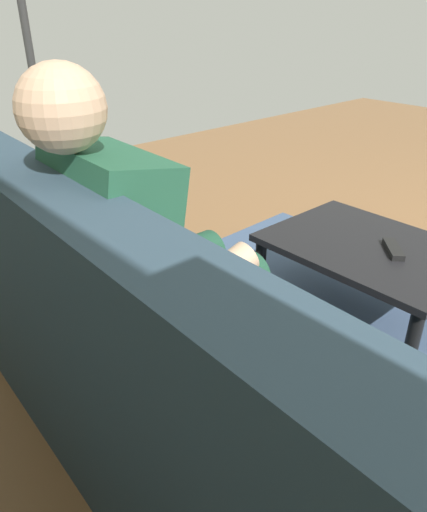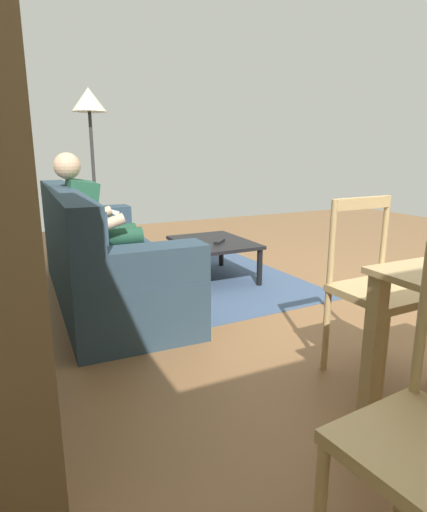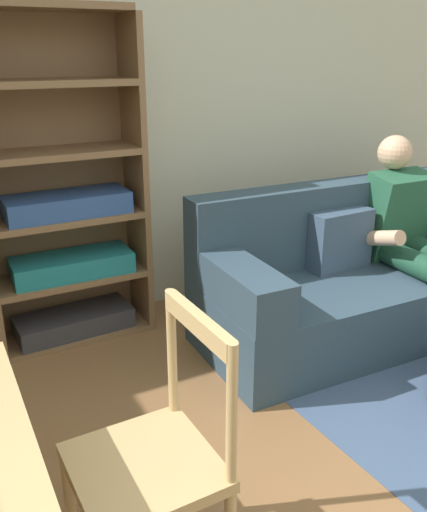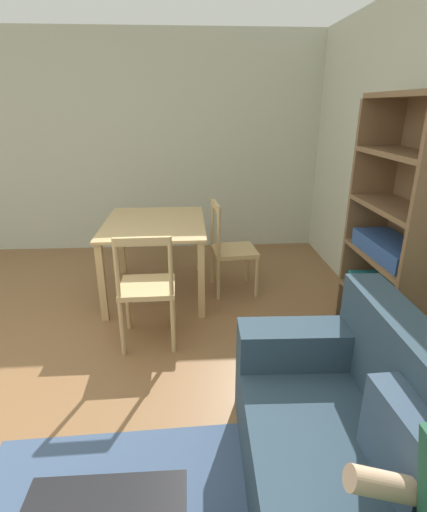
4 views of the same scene
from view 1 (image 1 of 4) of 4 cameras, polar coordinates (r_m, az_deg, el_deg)
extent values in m
cube|color=#2D4251|center=(1.52, 0.00, -16.82)|extent=(2.21, 0.88, 0.39)
cube|color=#2D4251|center=(1.11, -12.30, -7.18)|extent=(2.19, 0.27, 0.49)
cube|color=#2D4251|center=(2.07, -17.65, 5.04)|extent=(0.26, 0.82, 0.23)
cube|color=#384C62|center=(1.10, 0.17, -11.24)|extent=(0.41, 0.16, 0.36)
cube|color=#23563D|center=(1.35, -12.86, 0.68)|extent=(0.41, 0.32, 0.57)
sphere|color=#DBAD89|center=(1.20, -17.65, 16.38)|extent=(0.21, 0.21, 0.21)
cylinder|color=#1C4530|center=(1.49, -1.06, -4.61)|extent=(0.16, 0.44, 0.15)
cylinder|color=#DBAD89|center=(1.77, 4.64, -9.44)|extent=(0.11, 0.11, 0.39)
cube|color=black|center=(1.91, 6.21, -12.22)|extent=(0.11, 0.24, 0.08)
cylinder|color=#1C4530|center=(1.65, -5.90, -1.44)|extent=(0.16, 0.44, 0.15)
cylinder|color=#DBAD89|center=(1.90, -0.02, -6.39)|extent=(0.11, 0.11, 0.39)
cube|color=black|center=(2.03, 1.73, -9.22)|extent=(0.11, 0.24, 0.08)
cylinder|color=#DBAD89|center=(1.27, -1.32, -4.11)|extent=(0.10, 0.35, 0.19)
cylinder|color=#DBAD89|center=(1.64, -12.36, 3.05)|extent=(0.10, 0.35, 0.19)
cube|color=white|center=(1.70, -7.78, 5.77)|extent=(0.04, 0.16, 0.08)
cube|color=black|center=(2.14, 18.02, 1.00)|extent=(0.82, 0.62, 0.03)
cylinder|color=black|center=(2.60, 13.77, 1.99)|extent=(0.05, 0.05, 0.33)
cylinder|color=black|center=(1.89, 22.36, -10.23)|extent=(0.05, 0.05, 0.33)
cylinder|color=black|center=(2.22, 5.55, -2.03)|extent=(0.05, 0.05, 0.33)
cube|color=black|center=(2.10, 20.60, 0.77)|extent=(0.15, 0.16, 0.02)
cube|color=#3D5170|center=(2.31, 16.79, -6.60)|extent=(2.05, 1.47, 0.01)
cylinder|color=black|center=(2.73, -17.30, -0.77)|extent=(0.28, 0.28, 0.03)
cylinder|color=#333333|center=(2.48, -19.83, 14.94)|extent=(0.04, 0.04, 1.56)
camera|label=2|loc=(2.55, 134.03, -22.08)|focal=30.19mm
camera|label=3|loc=(3.33, 79.88, 12.70)|focal=38.42mm
camera|label=4|loc=(2.27, -4.81, 40.84)|focal=27.81mm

